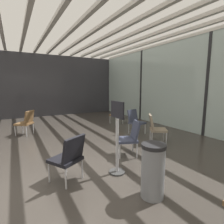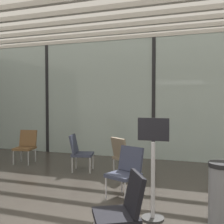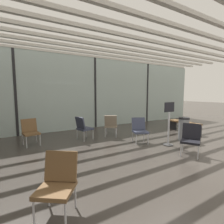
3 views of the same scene
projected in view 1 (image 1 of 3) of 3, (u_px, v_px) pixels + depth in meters
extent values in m
plane|color=#38332D|center=(51.00, 170.00, 3.56)|extent=(60.00, 60.00, 0.00)
cube|color=#A3B7B2|center=(208.00, 86.00, 5.85)|extent=(14.00, 0.08, 3.47)
cube|color=black|center=(141.00, 86.00, 8.85)|extent=(0.10, 0.12, 3.47)
cube|color=black|center=(208.00, 86.00, 5.85)|extent=(0.10, 0.12, 3.47)
cube|color=#2D2D33|center=(55.00, 86.00, 10.05)|extent=(0.10, 11.20, 3.47)
cube|color=beige|center=(103.00, 0.00, 3.64)|extent=(13.72, 0.12, 0.10)
cube|color=beige|center=(129.00, 7.00, 3.96)|extent=(13.72, 0.12, 0.10)
cube|color=beige|center=(150.00, 13.00, 4.29)|extent=(13.72, 0.12, 0.10)
cube|color=beige|center=(169.00, 18.00, 4.61)|extent=(13.72, 0.12, 0.10)
cube|color=beige|center=(185.00, 23.00, 4.93)|extent=(13.72, 0.12, 0.10)
cube|color=beige|center=(200.00, 26.00, 5.26)|extent=(13.72, 0.12, 0.10)
cube|color=beige|center=(212.00, 30.00, 5.58)|extent=(13.72, 0.12, 0.10)
sphere|color=gray|center=(193.00, 79.00, 12.62)|extent=(2.43, 2.43, 2.43)
sphere|color=black|center=(212.00, 71.00, 9.36)|extent=(0.28, 0.28, 0.28)
cube|color=brown|center=(24.00, 124.00, 6.13)|extent=(0.67, 0.67, 0.06)
cube|color=brown|center=(29.00, 117.00, 6.07)|extent=(0.47, 0.40, 0.44)
cylinder|color=#BCBCC1|center=(23.00, 128.00, 6.40)|extent=(0.03, 0.03, 0.37)
cylinder|color=#BCBCC1|center=(15.00, 131.00, 5.98)|extent=(0.03, 0.03, 0.37)
cylinder|color=#BCBCC1|center=(33.00, 128.00, 6.35)|extent=(0.03, 0.03, 0.37)
cylinder|color=#BCBCC1|center=(26.00, 131.00, 5.94)|extent=(0.03, 0.03, 0.37)
cube|color=brown|center=(116.00, 115.00, 7.93)|extent=(0.55, 0.55, 0.06)
cube|color=brown|center=(120.00, 109.00, 8.02)|extent=(0.50, 0.22, 0.44)
cylinder|color=#BCBCC1|center=(110.00, 120.00, 7.99)|extent=(0.03, 0.03, 0.37)
cylinder|color=#BCBCC1|center=(116.00, 121.00, 7.67)|extent=(0.03, 0.03, 0.37)
cylinder|color=#BCBCC1|center=(117.00, 118.00, 8.25)|extent=(0.03, 0.03, 0.37)
cylinder|color=#BCBCC1|center=(123.00, 120.00, 7.93)|extent=(0.03, 0.03, 0.37)
cube|color=#33384C|center=(137.00, 123.00, 6.26)|extent=(0.58, 0.58, 0.06)
cube|color=#33384C|center=(133.00, 115.00, 6.37)|extent=(0.25, 0.50, 0.44)
cylinder|color=#BCBCC1|center=(138.00, 131.00, 6.00)|extent=(0.03, 0.03, 0.37)
cylinder|color=#BCBCC1|center=(145.00, 129.00, 6.28)|extent=(0.03, 0.03, 0.37)
cylinder|color=#BCBCC1|center=(129.00, 129.00, 6.30)|extent=(0.03, 0.03, 0.37)
cylinder|color=#BCBCC1|center=(136.00, 127.00, 6.58)|extent=(0.03, 0.03, 0.37)
cube|color=#7F705B|center=(158.00, 130.00, 5.28)|extent=(0.67, 0.67, 0.06)
cube|color=#7F705B|center=(151.00, 122.00, 5.26)|extent=(0.47, 0.39, 0.44)
cylinder|color=#BCBCC1|center=(166.00, 139.00, 5.08)|extent=(0.03, 0.03, 0.37)
cylinder|color=#BCBCC1|center=(164.00, 135.00, 5.49)|extent=(0.03, 0.03, 0.37)
cylinder|color=#BCBCC1|center=(152.00, 138.00, 5.12)|extent=(0.03, 0.03, 0.37)
cylinder|color=#BCBCC1|center=(150.00, 134.00, 5.54)|extent=(0.03, 0.03, 0.37)
cube|color=#33384C|center=(127.00, 140.00, 4.30)|extent=(0.63, 0.63, 0.06)
cube|color=#33384C|center=(135.00, 130.00, 4.29)|extent=(0.50, 0.31, 0.44)
cylinder|color=#BCBCC1|center=(117.00, 146.00, 4.51)|extent=(0.03, 0.03, 0.37)
cylinder|color=#BCBCC1|center=(120.00, 152.00, 4.10)|extent=(0.03, 0.03, 0.37)
cylinder|color=#BCBCC1|center=(133.00, 145.00, 4.56)|extent=(0.03, 0.03, 0.37)
cylinder|color=#BCBCC1|center=(137.00, 151.00, 4.15)|extent=(0.03, 0.03, 0.37)
cube|color=black|center=(65.00, 159.00, 3.15)|extent=(0.65, 0.65, 0.06)
cube|color=black|center=(74.00, 148.00, 3.00)|extent=(0.36, 0.49, 0.44)
cylinder|color=#BCBCC1|center=(66.00, 163.00, 3.47)|extent=(0.03, 0.03, 0.37)
cylinder|color=#BCBCC1|center=(49.00, 172.00, 3.11)|extent=(0.03, 0.03, 0.37)
cylinder|color=#BCBCC1|center=(82.00, 169.00, 3.25)|extent=(0.03, 0.03, 0.37)
cylinder|color=#BCBCC1|center=(66.00, 179.00, 2.90)|extent=(0.03, 0.03, 0.37)
cylinder|color=slate|center=(153.00, 172.00, 2.67)|extent=(0.36, 0.36, 0.80)
cylinder|color=black|center=(154.00, 146.00, 2.61)|extent=(0.38, 0.38, 0.06)
cylinder|color=#333333|center=(117.00, 172.00, 3.48)|extent=(0.32, 0.32, 0.03)
cylinder|color=#B2B2B7|center=(117.00, 146.00, 3.40)|extent=(0.06, 0.06, 1.10)
cube|color=black|center=(117.00, 110.00, 3.29)|extent=(0.44, 0.03, 0.32)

